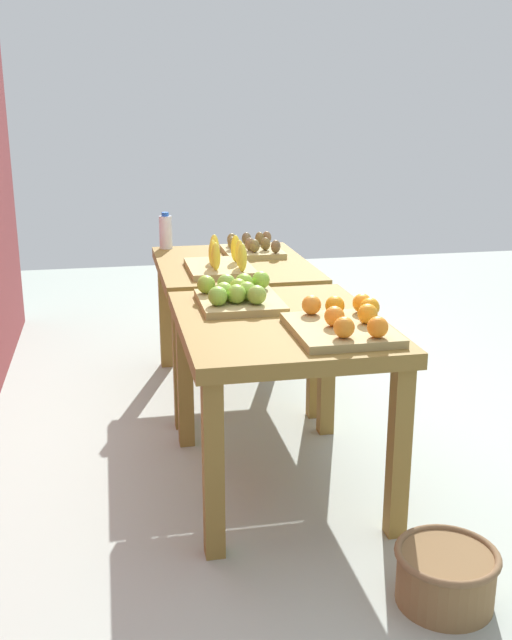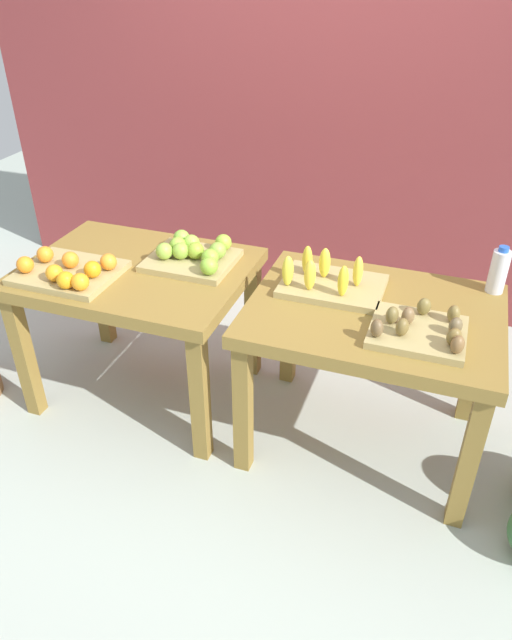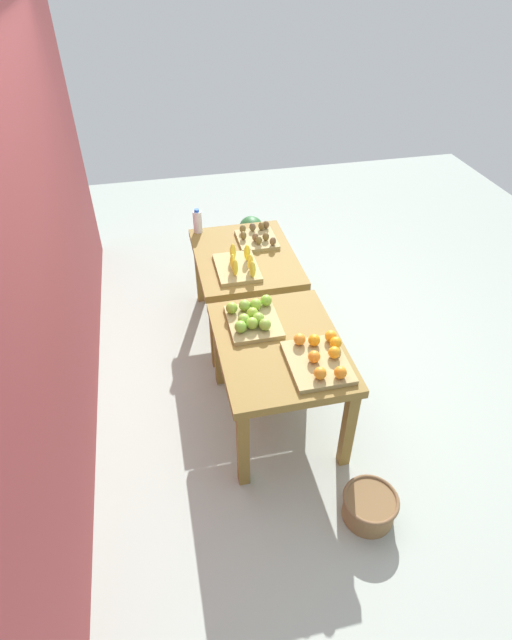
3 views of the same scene
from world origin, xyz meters
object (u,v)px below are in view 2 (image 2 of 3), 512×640
display_table_left (138,287)px  banana_crate (329,281)px  orange_bin (69,271)px  water_bottle (498,271)px  apple_bin (193,254)px  display_table_right (372,330)px  kiwi_bin (420,329)px

display_table_left → banana_crate: (0.90, 0.10, 0.15)m
display_table_left → banana_crate: size_ratio=2.36×
orange_bin → banana_crate: (1.13, 0.29, 0.00)m
orange_bin → banana_crate: bearing=14.4°
banana_crate → water_bottle: water_bottle is taller
orange_bin → banana_crate: size_ratio=1.00×
display_table_left → water_bottle: bearing=11.5°
apple_bin → display_table_right: bearing=-8.3°
banana_crate → kiwi_bin: bearing=-30.3°
display_table_right → orange_bin: 1.37m
display_table_left → orange_bin: bearing=-139.1°
display_table_right → apple_bin: (-0.88, 0.13, 0.15)m
apple_bin → banana_crate: bearing=-2.9°
display_table_right → banana_crate: bearing=156.5°
orange_bin → kiwi_bin: size_ratio=1.22×
display_table_right → apple_bin: 0.90m
apple_bin → kiwi_bin: bearing=-14.4°
display_table_left → orange_bin: 0.33m
display_table_left → banana_crate: 0.92m
apple_bin → kiwi_bin: size_ratio=1.12×
kiwi_bin → water_bottle: (0.27, 0.47, 0.07)m
banana_crate → kiwi_bin: (0.41, -0.24, -0.01)m
apple_bin → banana_crate: banana_crate is taller
display_table_left → kiwi_bin: size_ratio=2.89×
display_table_left → water_bottle: water_bottle is taller
banana_crate → kiwi_bin: banana_crate is taller
orange_bin → water_bottle: size_ratio=2.07×
display_table_right → kiwi_bin: 0.28m
banana_crate → water_bottle: (0.68, 0.23, 0.06)m
display_table_right → orange_bin: bearing=-171.8°
orange_bin → apple_bin: bearing=34.8°
kiwi_bin → water_bottle: size_ratio=1.69×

